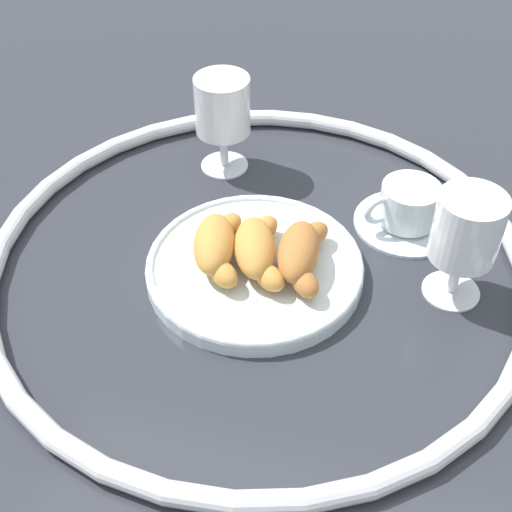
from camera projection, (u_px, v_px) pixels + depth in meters
ground_plane at (258, 265)px, 0.87m from camera, size 2.20×2.20×0.00m
table_chrome_rim at (258, 258)px, 0.86m from camera, size 0.66×0.66×0.02m
pastry_plate at (256, 267)px, 0.85m from camera, size 0.26×0.26×0.02m
croissant_large at (217, 245)px, 0.84m from camera, size 0.13×0.08×0.04m
croissant_small at (259, 249)px, 0.83m from camera, size 0.13×0.09×0.04m
croissant_extra at (301, 253)px, 0.83m from camera, size 0.14×0.07×0.04m
coffee_cup_near at (407, 209)px, 0.91m from camera, size 0.14×0.14×0.06m
juice_glass_left at (223, 110)px, 0.96m from camera, size 0.08×0.08×0.14m
juice_glass_right at (466, 232)px, 0.78m from camera, size 0.08×0.08×0.14m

